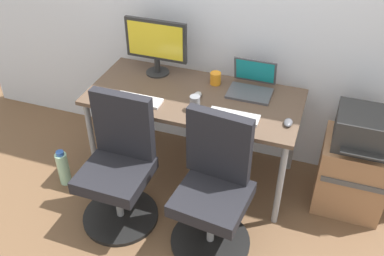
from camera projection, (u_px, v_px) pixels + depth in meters
ground_plane at (194, 172)px, 3.55m from camera, size 5.28×5.28×0.00m
desk at (194, 103)px, 3.15m from camera, size 1.53×0.71×0.73m
office_chair_left at (119, 168)px, 2.95m from camera, size 0.54×0.54×0.94m
office_chair_right at (214, 191)px, 2.77m from camera, size 0.54×0.54×0.94m
side_cabinet at (352, 174)px, 3.12m from camera, size 0.47×0.43×0.56m
printer at (365, 129)px, 2.88m from camera, size 0.38×0.40×0.24m
water_bottle_on_floor at (63, 168)px, 3.36m from camera, size 0.09×0.09×0.31m
desktop_monitor at (156, 43)px, 3.23m from camera, size 0.48×0.18×0.43m
open_laptop at (252, 84)px, 3.13m from camera, size 0.31×0.28×0.22m
keyboard_by_monitor at (138, 100)px, 3.05m from camera, size 0.34×0.12×0.02m
keyboard_by_laptop at (234, 116)px, 2.89m from camera, size 0.34×0.12×0.02m
mouse_by_monitor at (288, 122)px, 2.82m from camera, size 0.06×0.10×0.03m
mouse_by_laptop at (197, 95)px, 3.08m from camera, size 0.06×0.10×0.03m
coffee_mug at (216, 78)px, 3.22m from camera, size 0.08×0.08×0.09m
pen_cup at (195, 103)px, 2.94m from camera, size 0.07×0.07×0.10m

